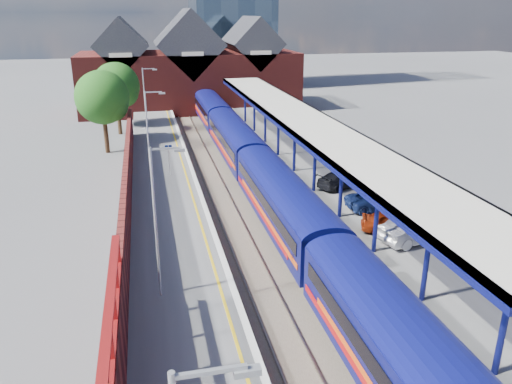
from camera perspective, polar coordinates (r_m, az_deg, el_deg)
ground at (r=46.82m, az=-4.05°, el=3.38°), size 240.00×240.00×0.00m
ballast_bed at (r=37.46m, az=-1.70°, el=-0.80°), size 6.00×76.00×0.06m
rails at (r=37.43m, az=-1.70°, el=-0.67°), size 4.51×76.00×0.14m
left_platform at (r=36.72m, az=-10.16°, el=-0.76°), size 5.00×76.00×1.00m
right_platform at (r=38.81m, az=7.02°, el=0.54°), size 6.00×76.00×1.00m
coping_left at (r=36.69m, az=-6.55°, el=0.28°), size 0.30×76.00×0.05m
coping_right at (r=37.81m, az=2.98°, el=0.98°), size 0.30×76.00×0.05m
yellow_line at (r=36.65m, az=-7.48°, el=0.18°), size 0.14×76.00×0.01m
train at (r=38.85m, az=-0.11°, el=3.23°), size 2.87×65.90×3.45m
canopy at (r=39.15m, az=5.64°, el=7.99°), size 4.50×52.00×4.48m
lamp_post_b at (r=22.03m, az=-11.13°, el=-2.52°), size 1.48×0.18×7.00m
lamp_post_c at (r=37.35m, az=-12.07°, el=6.66°), size 1.48×0.18×7.00m
lamp_post_d at (r=53.07m, az=-12.47°, el=10.46°), size 1.48×0.18×7.00m
platform_sign at (r=39.88m, az=-9.94°, el=4.22°), size 0.55×0.08×2.50m
brick_wall at (r=30.01m, az=-14.67°, el=-1.89°), size 0.35×50.00×3.86m
station_building at (r=73.14m, az=-7.63°, el=13.57°), size 30.00×12.12×13.78m
tree_near at (r=51.08m, az=-16.99°, el=10.13°), size 5.20×5.20×8.10m
tree_far at (r=58.93m, az=-15.54°, el=11.46°), size 5.20×5.20×8.10m
parked_car_red at (r=30.31m, az=15.69°, el=-3.35°), size 4.28×2.98×1.35m
parked_car_silver at (r=29.56m, az=17.99°, el=-4.04°), size 4.80×2.60×1.50m
parked_car_dark at (r=37.44m, az=9.90°, el=1.47°), size 4.57×3.23×1.23m
parked_car_blue at (r=33.74m, az=13.86°, el=-0.91°), size 4.45×2.17×1.22m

